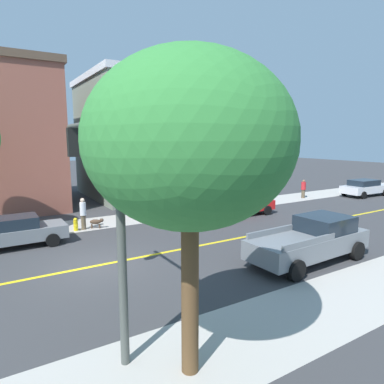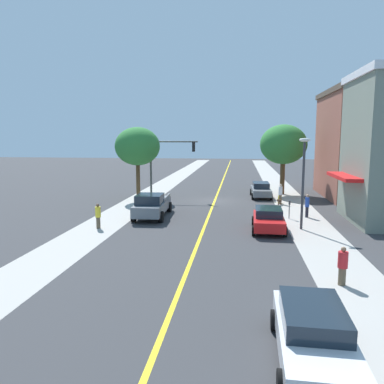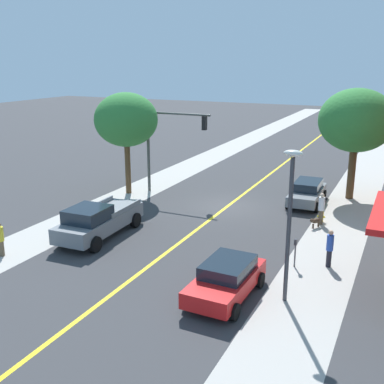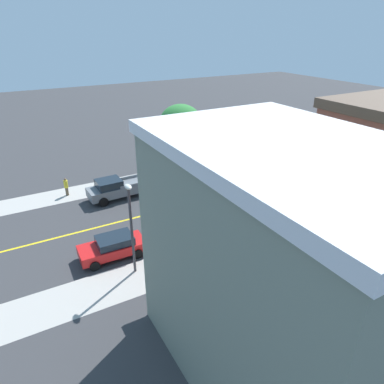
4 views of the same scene
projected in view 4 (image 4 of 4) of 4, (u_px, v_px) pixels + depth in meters
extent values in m
plane|color=#38383A|center=(219.00, 196.00, 31.31)|extent=(140.00, 140.00, 0.00)
cube|color=#ADA8A0|center=(271.00, 233.00, 25.79)|extent=(3.10, 126.00, 0.01)
cube|color=#ADA8A0|center=(183.00, 171.00, 36.84)|extent=(3.10, 126.00, 0.01)
cube|color=yellow|center=(219.00, 196.00, 31.31)|extent=(0.20, 126.00, 0.00)
cube|color=gray|center=(279.00, 276.00, 13.65)|extent=(10.84, 7.14, 9.89)
cube|color=silver|center=(296.00, 150.00, 11.42)|extent=(11.14, 7.44, 0.50)
cube|color=red|center=(201.00, 240.00, 19.11)|extent=(1.11, 5.43, 0.24)
cylinder|color=brown|center=(181.00, 154.00, 36.36)|extent=(0.38, 0.38, 3.49)
ellipsoid|color=#337F38|center=(181.00, 122.00, 34.93)|extent=(4.24, 4.24, 3.60)
cylinder|color=brown|center=(322.00, 196.00, 27.56)|extent=(0.49, 0.49, 3.40)
ellipsoid|color=#337F38|center=(329.00, 154.00, 26.06)|extent=(4.79, 4.79, 4.07)
cylinder|color=yellow|center=(257.00, 224.00, 26.33)|extent=(0.24, 0.24, 0.56)
sphere|color=yellow|center=(257.00, 220.00, 26.18)|extent=(0.22, 0.22, 0.22)
cylinder|color=yellow|center=(258.00, 225.00, 26.19)|extent=(0.10, 0.10, 0.10)
cylinder|color=yellow|center=(255.00, 223.00, 26.45)|extent=(0.10, 0.10, 0.10)
cylinder|color=#4C4C51|center=(178.00, 246.00, 23.25)|extent=(0.07, 0.07, 1.06)
cube|color=#2D2D33|center=(178.00, 238.00, 22.97)|extent=(0.12, 0.18, 0.26)
cylinder|color=#474C47|center=(195.00, 144.00, 35.57)|extent=(0.20, 0.20, 5.83)
cylinder|color=#474C47|center=(208.00, 124.00, 32.64)|extent=(4.61, 0.14, 0.14)
cube|color=black|center=(219.00, 134.00, 31.36)|extent=(0.26, 0.32, 0.90)
sphere|color=red|center=(219.00, 131.00, 31.23)|extent=(0.20, 0.20, 0.20)
sphere|color=yellow|center=(219.00, 134.00, 31.36)|extent=(0.20, 0.20, 0.20)
sphere|color=green|center=(219.00, 138.00, 31.48)|extent=(0.20, 0.20, 0.20)
cylinder|color=#38383D|center=(132.00, 232.00, 20.56)|extent=(0.16, 0.16, 5.62)
ellipsoid|color=silver|center=(128.00, 187.00, 19.29)|extent=(0.70, 0.36, 0.24)
cube|color=red|center=(112.00, 248.00, 22.88)|extent=(1.98, 4.30, 0.63)
cube|color=#19232D|center=(115.00, 240.00, 22.73)|extent=(1.70, 2.34, 0.50)
cylinder|color=black|center=(95.00, 266.00, 21.68)|extent=(0.24, 0.65, 0.64)
cylinder|color=black|center=(88.00, 251.00, 23.17)|extent=(0.24, 0.65, 0.64)
cylinder|color=black|center=(138.00, 254.00, 22.86)|extent=(0.24, 0.65, 0.64)
cylinder|color=black|center=(129.00, 240.00, 24.35)|extent=(0.24, 0.65, 0.64)
cube|color=slate|center=(276.00, 203.00, 28.73)|extent=(1.85, 4.59, 0.62)
cube|color=#19232D|center=(278.00, 196.00, 28.58)|extent=(1.59, 2.49, 0.54)
cylinder|color=black|center=(268.00, 215.00, 27.50)|extent=(0.24, 0.65, 0.64)
cylinder|color=black|center=(254.00, 206.00, 28.85)|extent=(0.24, 0.65, 0.64)
cylinder|color=black|center=(296.00, 206.00, 28.87)|extent=(0.24, 0.65, 0.64)
cylinder|color=black|center=(281.00, 198.00, 30.23)|extent=(0.24, 0.65, 0.64)
cube|color=slate|center=(121.00, 189.00, 30.90)|extent=(2.17, 5.77, 0.78)
cube|color=#19232D|center=(109.00, 184.00, 30.11)|extent=(1.89, 2.11, 0.67)
cube|color=slate|center=(136.00, 184.00, 30.51)|extent=(0.20, 2.97, 0.24)
cube|color=slate|center=(129.00, 177.00, 31.92)|extent=(0.20, 2.97, 0.24)
cylinder|color=black|center=(104.00, 202.00, 29.40)|extent=(0.31, 0.81, 0.80)
cylinder|color=black|center=(96.00, 193.00, 30.92)|extent=(0.31, 0.81, 0.80)
cylinder|color=black|center=(146.00, 192.00, 31.21)|extent=(0.31, 0.81, 0.80)
cylinder|color=black|center=(137.00, 184.00, 32.73)|extent=(0.31, 0.81, 0.80)
cylinder|color=brown|center=(67.00, 191.00, 31.37)|extent=(0.27, 0.27, 0.75)
cylinder|color=yellow|center=(66.00, 184.00, 31.06)|extent=(0.35, 0.35, 0.69)
sphere|color=brown|center=(65.00, 179.00, 30.86)|extent=(0.21, 0.21, 0.21)
cylinder|color=brown|center=(253.00, 224.00, 26.05)|extent=(0.25, 0.25, 0.83)
cylinder|color=silver|center=(253.00, 215.00, 25.71)|extent=(0.34, 0.34, 0.75)
sphere|color=beige|center=(254.00, 209.00, 25.50)|extent=(0.23, 0.23, 0.23)
cylinder|color=black|center=(197.00, 256.00, 22.51)|extent=(0.23, 0.23, 0.79)
cylinder|color=#284CB2|center=(197.00, 246.00, 22.18)|extent=(0.31, 0.31, 0.72)
sphere|color=tan|center=(197.00, 240.00, 21.98)|extent=(0.22, 0.22, 0.22)
ellipsoid|color=#4C3828|center=(245.00, 226.00, 25.88)|extent=(0.54, 0.69, 0.28)
sphere|color=#4C3828|center=(240.00, 225.00, 25.84)|extent=(0.22, 0.22, 0.22)
cylinder|color=#4C3828|center=(241.00, 229.00, 25.99)|extent=(0.10, 0.10, 0.25)
cylinder|color=#4C3828|center=(247.00, 229.00, 26.00)|extent=(0.10, 0.10, 0.25)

